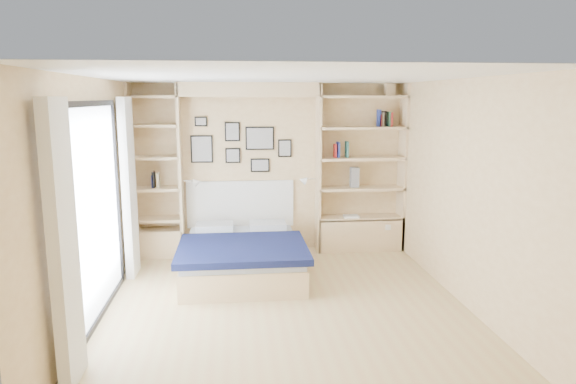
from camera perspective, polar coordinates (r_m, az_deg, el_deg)
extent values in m
plane|color=tan|center=(5.84, -0.32, -12.66)|extent=(4.50, 4.50, 0.00)
plane|color=beige|center=(7.68, -2.01, 2.66)|extent=(4.00, 0.00, 4.00)
plane|color=beige|center=(3.31, 3.60, -7.92)|extent=(4.00, 0.00, 4.00)
plane|color=beige|center=(5.64, -21.01, -0.89)|extent=(0.00, 4.50, 4.50)
plane|color=beige|center=(6.00, 19.03, -0.11)|extent=(0.00, 4.50, 4.50)
plane|color=white|center=(5.37, -0.35, 12.69)|extent=(4.50, 4.50, 0.00)
cube|color=beige|center=(7.53, -11.84, 2.28)|extent=(0.04, 0.35, 2.50)
cube|color=beige|center=(7.59, 3.37, 2.56)|extent=(0.04, 0.35, 2.50)
cube|color=beige|center=(7.42, -4.33, 11.27)|extent=(2.00, 0.35, 0.20)
cube|color=beige|center=(7.90, 12.58, 2.63)|extent=(0.04, 0.35, 2.50)
cube|color=beige|center=(7.63, -16.93, 2.16)|extent=(0.04, 0.35, 2.50)
cube|color=beige|center=(7.92, 7.95, -4.58)|extent=(1.30, 0.35, 0.50)
cube|color=beige|center=(7.79, -14.12, -5.45)|extent=(0.70, 0.35, 0.40)
cube|color=black|center=(5.53, -21.38, 9.12)|extent=(0.04, 2.08, 0.06)
cube|color=black|center=(5.98, -19.95, -12.44)|extent=(0.04, 2.08, 0.06)
cube|color=black|center=(4.71, -23.69, -5.11)|extent=(0.04, 0.06, 2.20)
cube|color=black|center=(6.63, -18.45, -0.44)|extent=(0.04, 0.06, 2.20)
cube|color=silver|center=(5.66, -20.73, -2.18)|extent=(0.01, 2.00, 2.20)
cube|color=white|center=(4.41, -23.70, -5.45)|extent=(0.10, 0.45, 2.30)
cube|color=white|center=(6.87, -17.26, 0.42)|extent=(0.10, 0.45, 2.30)
cube|color=beige|center=(7.86, 8.00, -2.82)|extent=(1.30, 0.35, 0.04)
cube|color=beige|center=(7.77, 8.08, 0.41)|extent=(1.30, 0.35, 0.04)
cube|color=beige|center=(7.70, 8.17, 3.71)|extent=(1.30, 0.35, 0.04)
cube|color=beige|center=(7.66, 8.25, 7.05)|extent=(1.30, 0.35, 0.04)
cube|color=beige|center=(7.65, 8.34, 10.42)|extent=(1.30, 0.35, 0.04)
cube|color=beige|center=(7.70, -14.24, -2.94)|extent=(0.70, 0.35, 0.04)
cube|color=beige|center=(7.61, -14.39, 0.36)|extent=(0.70, 0.35, 0.04)
cube|color=beige|center=(7.55, -14.55, 3.72)|extent=(0.70, 0.35, 0.04)
cube|color=beige|center=(7.51, -14.70, 7.13)|extent=(0.70, 0.35, 0.04)
cube|color=beige|center=(7.50, -14.85, 10.18)|extent=(0.70, 0.35, 0.04)
cube|color=beige|center=(6.80, -5.08, -7.83)|extent=(1.49, 1.86, 0.33)
cube|color=#B7BDC7|center=(6.73, -5.11, -6.11)|extent=(1.45, 1.82, 0.10)
cube|color=#0F153C|center=(6.41, -5.07, -6.31)|extent=(1.59, 1.30, 0.08)
cube|color=#B7BDC7|center=(7.32, -8.14, -3.93)|extent=(0.51, 0.37, 0.12)
cube|color=#B7BDC7|center=(7.33, -2.30, -3.81)|extent=(0.51, 0.37, 0.12)
cube|color=white|center=(7.72, -5.30, -1.33)|extent=(1.59, 0.04, 0.70)
cube|color=black|center=(7.62, -9.56, 4.73)|extent=(0.32, 0.02, 0.40)
cube|color=gray|center=(7.61, -9.57, 4.72)|extent=(0.28, 0.01, 0.36)
cube|color=black|center=(7.58, -6.20, 6.68)|extent=(0.22, 0.02, 0.28)
cube|color=gray|center=(7.57, -6.20, 6.68)|extent=(0.18, 0.01, 0.24)
cube|color=black|center=(7.61, -6.15, 4.05)|extent=(0.22, 0.02, 0.22)
cube|color=gray|center=(7.60, -6.15, 4.04)|extent=(0.18, 0.01, 0.18)
cube|color=black|center=(7.60, -3.15, 5.98)|extent=(0.42, 0.02, 0.34)
cube|color=gray|center=(7.59, -3.15, 5.97)|extent=(0.38, 0.01, 0.30)
cube|color=black|center=(7.64, -3.12, 2.99)|extent=(0.28, 0.02, 0.20)
cube|color=gray|center=(7.63, -3.12, 2.98)|extent=(0.24, 0.01, 0.16)
cube|color=black|center=(7.64, -0.36, 4.89)|extent=(0.20, 0.02, 0.26)
cube|color=gray|center=(7.63, -0.35, 4.88)|extent=(0.16, 0.01, 0.22)
cube|color=black|center=(7.59, -9.65, 7.73)|extent=(0.18, 0.02, 0.14)
cube|color=gray|center=(7.58, -9.66, 7.73)|extent=(0.14, 0.01, 0.10)
cylinder|color=silver|center=(7.46, -10.79, 1.24)|extent=(0.20, 0.02, 0.02)
cone|color=white|center=(7.46, -10.02, 1.10)|extent=(0.13, 0.12, 0.15)
cylinder|color=silver|center=(7.51, 2.40, 1.48)|extent=(0.20, 0.02, 0.02)
cone|color=white|center=(7.50, 1.64, 1.32)|extent=(0.13, 0.12, 0.15)
cube|color=#A51E1E|center=(7.60, 5.24, 4.58)|extent=(0.02, 0.15, 0.20)
cube|color=navy|center=(7.60, 5.58, 4.70)|extent=(0.03, 0.15, 0.23)
cube|color=#286158|center=(7.63, 6.55, 4.74)|extent=(0.03, 0.15, 0.24)
cube|color=#A51E1E|center=(7.72, 10.11, 7.83)|extent=(0.02, 0.15, 0.18)
cube|color=navy|center=(7.72, 10.06, 8.09)|extent=(0.03, 0.15, 0.25)
cube|color=black|center=(7.74, 10.61, 8.00)|extent=(0.03, 0.15, 0.23)
cube|color=#C6BA8D|center=(7.74, 10.57, 7.92)|extent=(0.04, 0.15, 0.21)
cube|color=#26593F|center=(7.76, 11.11, 7.96)|extent=(0.03, 0.15, 0.22)
cube|color=#A51E1E|center=(7.77, 11.29, 7.92)|extent=(0.03, 0.15, 0.21)
cube|color=navy|center=(7.59, -14.77, 1.18)|extent=(0.02, 0.15, 0.18)
cube|color=black|center=(7.59, -14.69, 1.36)|extent=(0.03, 0.15, 0.23)
cube|color=#BFB28C|center=(7.58, -14.22, 1.28)|extent=(0.03, 0.15, 0.21)
cube|color=beige|center=(7.75, 11.20, 11.03)|extent=(0.13, 0.13, 0.15)
cone|color=beige|center=(7.75, 11.23, 11.88)|extent=(0.20, 0.20, 0.08)
cube|color=slate|center=(7.71, 7.39, 1.64)|extent=(0.12, 0.12, 0.30)
cube|color=white|center=(7.76, 7.02, -2.70)|extent=(0.22, 0.16, 0.03)
cylinder|color=tan|center=(7.48, -28.97, -6.63)|extent=(0.08, 0.29, 0.57)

